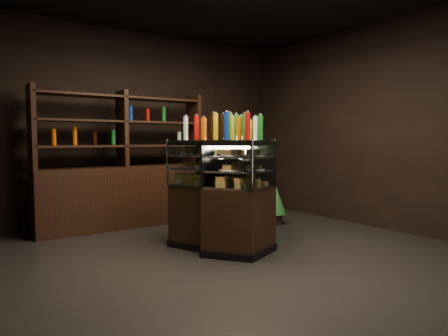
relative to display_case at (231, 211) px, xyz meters
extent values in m
plane|color=black|center=(-0.09, -0.22, -0.44)|extent=(5.00, 5.00, 0.00)
cube|color=black|center=(-0.09, 2.28, 1.06)|extent=(5.00, 0.02, 3.00)
cube|color=black|center=(2.41, -0.22, 1.06)|extent=(0.02, 5.00, 3.00)
cube|color=black|center=(0.12, -0.03, -0.06)|extent=(1.27, 1.14, 0.75)
cube|color=black|center=(0.12, -0.03, -0.40)|extent=(1.31, 1.18, 0.08)
cube|color=black|center=(0.12, -0.03, 0.82)|extent=(1.27, 1.14, 0.06)
cube|color=silver|center=(0.12, -0.03, 0.32)|extent=(1.21, 1.08, 0.02)
cube|color=silver|center=(0.12, -0.03, 0.50)|extent=(1.21, 1.08, 0.02)
cube|color=silver|center=(0.12, -0.03, 0.66)|extent=(1.21, 1.08, 0.02)
cube|color=white|center=(0.30, -0.27, 0.58)|extent=(0.94, 0.68, 0.53)
cylinder|color=silver|center=(0.76, 0.07, 0.58)|extent=(0.03, 0.03, 0.55)
cylinder|color=silver|center=(-0.18, -0.60, 0.58)|extent=(0.03, 0.03, 0.55)
cube|color=black|center=(-0.12, 0.04, -0.06)|extent=(0.96, 1.28, 0.75)
cube|color=black|center=(-0.12, 0.04, -0.40)|extent=(0.99, 1.32, 0.08)
cube|color=black|center=(-0.12, 0.04, 0.82)|extent=(0.96, 1.28, 0.06)
cube|color=silver|center=(-0.12, 0.04, 0.32)|extent=(0.90, 1.22, 0.02)
cube|color=silver|center=(-0.12, 0.04, 0.50)|extent=(0.90, 1.22, 0.02)
cube|color=silver|center=(-0.12, 0.04, 0.66)|extent=(0.90, 1.22, 0.02)
cube|color=white|center=(-0.40, -0.07, 0.58)|extent=(0.43, 1.08, 0.53)
cylinder|color=silver|center=(-0.18, -0.60, 0.58)|extent=(0.03, 0.03, 0.55)
cylinder|color=silver|center=(-0.60, 0.47, 0.58)|extent=(0.03, 0.03, 0.55)
cube|color=#D5964C|center=(-0.25, -0.34, 0.36)|extent=(0.20, 0.18, 0.06)
cube|color=#D5964C|center=(-0.14, -0.26, 0.36)|extent=(0.20, 0.18, 0.06)
cube|color=#D5964C|center=(-0.03, -0.18, 0.36)|extent=(0.20, 0.18, 0.06)
cube|color=#D5964C|center=(0.08, -0.10, 0.36)|extent=(0.20, 0.18, 0.06)
cube|color=#D5964C|center=(0.19, -0.02, 0.36)|extent=(0.20, 0.18, 0.06)
cube|color=#D5964C|center=(0.31, 0.06, 0.36)|extent=(0.20, 0.18, 0.06)
cube|color=#D5964C|center=(0.42, 0.15, 0.36)|extent=(0.20, 0.18, 0.06)
cube|color=#D5964C|center=(0.53, 0.23, 0.36)|extent=(0.20, 0.18, 0.06)
cylinder|color=white|center=(-0.23, -0.29, 0.52)|extent=(0.24, 0.24, 0.01)
cube|color=#D5964C|center=(-0.23, -0.29, 0.55)|extent=(0.19, 0.17, 0.05)
cylinder|color=white|center=(-0.06, -0.16, 0.52)|extent=(0.24, 0.24, 0.01)
cube|color=#D5964C|center=(-0.06, -0.16, 0.55)|extent=(0.19, 0.17, 0.05)
cylinder|color=white|center=(0.12, -0.03, 0.52)|extent=(0.24, 0.24, 0.01)
cube|color=#D5964C|center=(0.12, -0.03, 0.55)|extent=(0.19, 0.17, 0.05)
cylinder|color=white|center=(0.30, 0.09, 0.52)|extent=(0.24, 0.24, 0.01)
cube|color=#D5964C|center=(0.30, 0.09, 0.55)|extent=(0.19, 0.17, 0.05)
cylinder|color=white|center=(0.48, 0.22, 0.52)|extent=(0.24, 0.24, 0.01)
cube|color=#D5964C|center=(0.48, 0.22, 0.55)|extent=(0.19, 0.17, 0.05)
cylinder|color=white|center=(-0.23, -0.29, 0.68)|extent=(0.24, 0.24, 0.02)
cube|color=#D5964C|center=(-0.23, -0.29, 0.71)|extent=(0.19, 0.17, 0.05)
cylinder|color=white|center=(-0.06, -0.16, 0.68)|extent=(0.24, 0.24, 0.02)
cube|color=#D5964C|center=(-0.06, -0.16, 0.71)|extent=(0.19, 0.17, 0.05)
cylinder|color=white|center=(0.12, -0.03, 0.68)|extent=(0.24, 0.24, 0.02)
cube|color=#D5964C|center=(0.12, -0.03, 0.71)|extent=(0.19, 0.17, 0.05)
cylinder|color=white|center=(0.30, 0.09, 0.68)|extent=(0.24, 0.24, 0.02)
cube|color=#D5964C|center=(0.30, 0.09, 0.71)|extent=(0.19, 0.17, 0.05)
cylinder|color=white|center=(0.48, 0.22, 0.68)|extent=(0.24, 0.24, 0.02)
cube|color=#D5964C|center=(0.48, 0.22, 0.71)|extent=(0.19, 0.17, 0.05)
cube|color=#D5964C|center=(-0.32, 0.48, 0.36)|extent=(0.15, 0.20, 0.06)
cube|color=#D5964C|center=(-0.27, 0.35, 0.36)|extent=(0.15, 0.20, 0.06)
cube|color=#D5964C|center=(-0.22, 0.22, 0.36)|extent=(0.15, 0.20, 0.06)
cube|color=#D5964C|center=(-0.17, 0.09, 0.36)|extent=(0.15, 0.20, 0.06)
cube|color=#D5964C|center=(-0.12, -0.04, 0.36)|extent=(0.15, 0.20, 0.06)
cube|color=#D5964C|center=(-0.07, -0.17, 0.36)|extent=(0.15, 0.20, 0.06)
cube|color=#D5964C|center=(-0.02, -0.30, 0.36)|extent=(0.15, 0.20, 0.06)
cube|color=#D5964C|center=(0.03, -0.42, 0.36)|extent=(0.15, 0.20, 0.06)
cylinder|color=white|center=(-0.28, 0.44, 0.52)|extent=(0.24, 0.24, 0.01)
cube|color=#D5964C|center=(-0.28, 0.44, 0.55)|extent=(0.14, 0.19, 0.05)
cylinder|color=white|center=(-0.20, 0.24, 0.52)|extent=(0.24, 0.24, 0.01)
cube|color=#D5964C|center=(-0.20, 0.24, 0.55)|extent=(0.14, 0.19, 0.05)
cylinder|color=white|center=(-0.12, 0.04, 0.52)|extent=(0.24, 0.24, 0.01)
cube|color=#D5964C|center=(-0.12, 0.04, 0.55)|extent=(0.14, 0.19, 0.05)
cylinder|color=white|center=(-0.04, -0.17, 0.52)|extent=(0.24, 0.24, 0.01)
cube|color=#D5964C|center=(-0.04, -0.17, 0.55)|extent=(0.14, 0.19, 0.05)
cylinder|color=white|center=(0.04, -0.37, 0.52)|extent=(0.24, 0.24, 0.01)
cube|color=#D5964C|center=(0.04, -0.37, 0.55)|extent=(0.14, 0.19, 0.05)
cylinder|color=white|center=(-0.28, 0.44, 0.68)|extent=(0.24, 0.24, 0.02)
cube|color=#D5964C|center=(-0.28, 0.44, 0.71)|extent=(0.14, 0.19, 0.05)
cylinder|color=white|center=(-0.20, 0.24, 0.68)|extent=(0.24, 0.24, 0.02)
cube|color=#D5964C|center=(-0.20, 0.24, 0.71)|extent=(0.14, 0.19, 0.05)
cylinder|color=white|center=(-0.12, 0.04, 0.68)|extent=(0.24, 0.24, 0.02)
cube|color=#D5964C|center=(-0.12, 0.04, 0.71)|extent=(0.14, 0.19, 0.05)
cylinder|color=white|center=(-0.04, -0.17, 0.68)|extent=(0.24, 0.24, 0.02)
cube|color=#D5964C|center=(-0.04, -0.17, 0.71)|extent=(0.14, 0.19, 0.05)
cylinder|color=white|center=(0.04, -0.37, 0.68)|extent=(0.24, 0.24, 0.02)
cube|color=#D5964C|center=(0.04, -0.37, 0.71)|extent=(0.14, 0.19, 0.05)
cylinder|color=#0F38B2|center=(-0.27, -0.32, 0.99)|extent=(0.06, 0.06, 0.28)
cylinder|color=silver|center=(-0.27, -0.32, 1.14)|extent=(0.03, 0.03, 0.02)
cylinder|color=silver|center=(-0.20, -0.27, 0.99)|extent=(0.06, 0.06, 0.28)
cylinder|color=silver|center=(-0.20, -0.27, 1.14)|extent=(0.03, 0.03, 0.02)
cylinder|color=#147223|center=(-0.13, -0.21, 0.99)|extent=(0.06, 0.06, 0.28)
cylinder|color=silver|center=(-0.13, -0.21, 1.14)|extent=(0.03, 0.03, 0.02)
cylinder|color=#B20C0A|center=(-0.06, -0.16, 0.99)|extent=(0.06, 0.06, 0.28)
cylinder|color=silver|center=(-0.06, -0.16, 1.14)|extent=(0.03, 0.03, 0.02)
cylinder|color=yellow|center=(0.01, -0.11, 0.99)|extent=(0.06, 0.06, 0.28)
cylinder|color=silver|center=(0.01, -0.11, 1.14)|extent=(0.03, 0.03, 0.02)
cylinder|color=#D8590A|center=(0.08, -0.06, 0.99)|extent=(0.06, 0.06, 0.28)
cylinder|color=silver|center=(0.08, -0.06, 1.14)|extent=(0.03, 0.03, 0.02)
cylinder|color=black|center=(0.16, -0.01, 0.99)|extent=(0.06, 0.06, 0.28)
cylinder|color=silver|center=(0.16, -0.01, 1.14)|extent=(0.03, 0.03, 0.02)
cylinder|color=#0F38B2|center=(0.23, 0.04, 0.99)|extent=(0.06, 0.06, 0.28)
cylinder|color=silver|center=(0.23, 0.04, 1.14)|extent=(0.03, 0.03, 0.02)
cylinder|color=silver|center=(0.30, 0.10, 0.99)|extent=(0.06, 0.06, 0.28)
cylinder|color=silver|center=(0.30, 0.10, 1.14)|extent=(0.03, 0.03, 0.02)
cylinder|color=#147223|center=(0.37, 0.15, 0.99)|extent=(0.06, 0.06, 0.28)
cylinder|color=silver|center=(0.37, 0.15, 1.14)|extent=(0.03, 0.03, 0.02)
cylinder|color=#B20C0A|center=(0.44, 0.20, 0.99)|extent=(0.06, 0.06, 0.28)
cylinder|color=silver|center=(0.44, 0.20, 1.14)|extent=(0.03, 0.03, 0.02)
cylinder|color=yellow|center=(0.51, 0.25, 0.99)|extent=(0.06, 0.06, 0.28)
cylinder|color=silver|center=(0.51, 0.25, 1.14)|extent=(0.03, 0.03, 0.02)
cylinder|color=#0F38B2|center=(-0.30, 0.49, 0.99)|extent=(0.06, 0.06, 0.28)
cylinder|color=silver|center=(-0.30, 0.49, 1.14)|extent=(0.03, 0.03, 0.02)
cylinder|color=silver|center=(-0.26, 0.41, 0.99)|extent=(0.06, 0.06, 0.28)
cylinder|color=silver|center=(-0.26, 0.41, 1.14)|extent=(0.03, 0.03, 0.02)
cylinder|color=#147223|center=(-0.23, 0.32, 0.99)|extent=(0.06, 0.06, 0.28)
cylinder|color=silver|center=(-0.23, 0.32, 1.14)|extent=(0.03, 0.03, 0.02)
cylinder|color=#B20C0A|center=(-0.20, 0.24, 0.99)|extent=(0.06, 0.06, 0.28)
cylinder|color=silver|center=(-0.20, 0.24, 1.14)|extent=(0.03, 0.03, 0.02)
cylinder|color=yellow|center=(-0.17, 0.16, 0.99)|extent=(0.06, 0.06, 0.28)
cylinder|color=silver|center=(-0.17, 0.16, 1.14)|extent=(0.03, 0.03, 0.02)
cylinder|color=#D8590A|center=(-0.14, 0.08, 0.99)|extent=(0.06, 0.06, 0.28)
cylinder|color=silver|center=(-0.14, 0.08, 1.14)|extent=(0.03, 0.03, 0.02)
cylinder|color=black|center=(-0.10, 0.00, 0.99)|extent=(0.06, 0.06, 0.28)
cylinder|color=silver|center=(-0.10, 0.00, 1.14)|extent=(0.03, 0.03, 0.02)
cylinder|color=#0F38B2|center=(-0.07, -0.09, 0.99)|extent=(0.06, 0.06, 0.28)
cylinder|color=silver|center=(-0.07, -0.09, 1.14)|extent=(0.03, 0.03, 0.02)
cylinder|color=silver|center=(-0.04, -0.17, 0.99)|extent=(0.06, 0.06, 0.28)
cylinder|color=silver|center=(-0.04, -0.17, 1.14)|extent=(0.03, 0.03, 0.02)
cylinder|color=#147223|center=(-0.01, -0.25, 0.99)|extent=(0.06, 0.06, 0.28)
cylinder|color=silver|center=(-0.01, -0.25, 1.14)|extent=(0.03, 0.03, 0.02)
cylinder|color=#B20C0A|center=(0.03, -0.33, 0.99)|extent=(0.06, 0.06, 0.28)
cylinder|color=silver|center=(0.03, -0.33, 1.14)|extent=(0.03, 0.03, 0.02)
cylinder|color=yellow|center=(0.06, -0.41, 0.99)|extent=(0.06, 0.06, 0.28)
cylinder|color=silver|center=(0.06, -0.41, 1.14)|extent=(0.03, 0.03, 0.02)
cylinder|color=black|center=(1.35, 0.67, -0.36)|extent=(0.21, 0.21, 0.16)
cone|color=#1B5E2A|center=(1.35, 0.67, -0.06)|extent=(0.32, 0.32, 0.44)
cone|color=#1B5E2A|center=(1.35, 0.67, 0.08)|extent=(0.25, 0.25, 0.31)
cube|color=black|center=(-0.62, 1.83, 0.01)|extent=(2.47, 0.44, 0.90)
cube|color=black|center=(-1.83, 1.84, 1.01)|extent=(0.06, 0.38, 1.10)
cube|color=black|center=(-0.62, 1.83, 1.01)|extent=(0.06, 0.38, 1.10)
cube|color=black|center=(0.58, 1.81, 1.01)|extent=(0.06, 0.38, 1.10)
cube|color=black|center=(-0.62, 1.83, 0.76)|extent=(2.42, 0.40, 0.03)
cube|color=black|center=(-0.62, 1.83, 1.11)|extent=(2.42, 0.40, 0.03)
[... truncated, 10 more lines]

